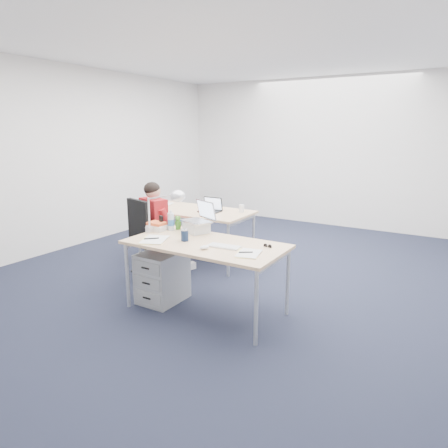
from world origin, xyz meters
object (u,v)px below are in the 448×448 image
at_px(desk_near, 205,247).
at_px(office_chair, 153,255).
at_px(bear_figurine, 178,222).
at_px(book_stack, 157,226).
at_px(desk_far, 195,213).
at_px(water_bottle, 171,220).
at_px(drawer_pedestal_near, 162,276).
at_px(dark_laptop, 210,205).
at_px(silver_laptop, 196,217).
at_px(can_koozie, 185,235).
at_px(seated_person, 163,228).
at_px(far_cup, 242,209).
at_px(desk_lamp, 160,210).
at_px(drawer_pedestal_far, 165,235).
at_px(computer_mouse, 204,248).
at_px(cordless_phone, 161,223).
at_px(headphones, 189,229).
at_px(wireless_keyboard, 224,246).
at_px(sunglasses, 268,246).

height_order(desk_near, office_chair, office_chair).
distance_m(bear_figurine, book_stack, 0.24).
bearing_deg(bear_figurine, book_stack, -153.88).
xyz_separation_m(desk_far, book_stack, (0.31, -1.17, 0.09)).
bearing_deg(water_bottle, drawer_pedestal_near, -75.23).
height_order(book_stack, dark_laptop, dark_laptop).
height_order(silver_laptop, can_koozie, silver_laptop).
xyz_separation_m(seated_person, bear_figurine, (0.50, -0.33, 0.21)).
bearing_deg(far_cup, book_stack, -103.60).
bearing_deg(desk_lamp, drawer_pedestal_near, -72.25).
height_order(drawer_pedestal_near, can_koozie, can_koozie).
height_order(office_chair, drawer_pedestal_far, office_chair).
relative_size(drawer_pedestal_near, desk_lamp, 1.06).
xyz_separation_m(drawer_pedestal_far, silver_laptop, (1.34, -1.06, 0.62)).
height_order(desk_near, seated_person, seated_person).
xyz_separation_m(can_koozie, water_bottle, (-0.40, 0.28, 0.05)).
relative_size(desk_near, far_cup, 15.64).
xyz_separation_m(computer_mouse, cordless_phone, (-0.84, 0.38, 0.06)).
xyz_separation_m(desk_near, office_chair, (-1.12, 0.47, -0.40)).
xyz_separation_m(desk_near, headphones, (-0.43, 0.31, 0.06)).
distance_m(desk_near, wireless_keyboard, 0.25).
bearing_deg(bear_figurine, wireless_keyboard, -37.63).
xyz_separation_m(drawer_pedestal_near, dark_laptop, (-0.26, 1.34, 0.56)).
bearing_deg(far_cup, dark_laptop, -151.59).
bearing_deg(far_cup, seated_person, -126.77).
bearing_deg(sunglasses, water_bottle, -173.50).
xyz_separation_m(office_chair, can_koozie, (0.90, -0.52, 0.50)).
relative_size(drawer_pedestal_near, book_stack, 2.68).
bearing_deg(far_cup, cordless_phone, -103.10).
bearing_deg(wireless_keyboard, seated_person, 148.57).
height_order(silver_laptop, desk_lamp, desk_lamp).
xyz_separation_m(seated_person, computer_mouse, (1.19, -0.83, 0.14)).
xyz_separation_m(bear_figurine, far_cup, (0.15, 1.21, -0.03)).
bearing_deg(drawer_pedestal_near, headphones, 70.72).
relative_size(office_chair, can_koozie, 8.22).
distance_m(desk_far, desk_lamp, 1.39).
bearing_deg(far_cup, computer_mouse, -72.61).
height_order(desk_far, sunglasses, sunglasses).
height_order(silver_laptop, headphones, silver_laptop).
height_order(seated_person, book_stack, seated_person).
xyz_separation_m(water_bottle, bear_figurine, (0.04, 0.07, -0.03)).
bearing_deg(water_bottle, desk_near, -20.34).
bearing_deg(desk_far, seated_person, -91.62).
distance_m(cordless_phone, far_cup, 1.36).
bearing_deg(dark_laptop, wireless_keyboard, -53.27).
bearing_deg(silver_laptop, desk_near, -21.43).
distance_m(computer_mouse, far_cup, 1.79).
bearing_deg(desk_near, desk_far, 128.74).
bearing_deg(office_chair, bear_figurine, -2.02).
height_order(desk_far, wireless_keyboard, wireless_keyboard).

